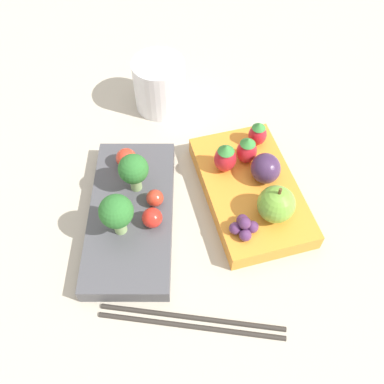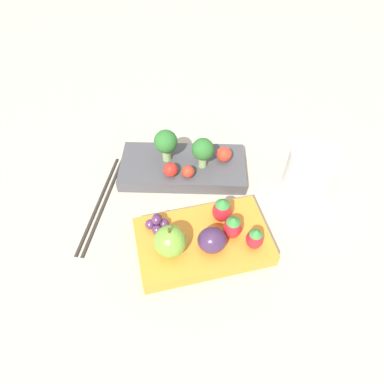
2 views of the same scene
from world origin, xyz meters
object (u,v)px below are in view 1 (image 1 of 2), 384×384
Objects in this scene: strawberry_1 at (258,134)px; drinking_cup at (159,85)px; cherry_tomato_2 at (155,198)px; chopsticks_pair at (192,321)px; bento_box_fruit at (250,190)px; broccoli_floret_1 at (134,170)px; strawberry_0 at (247,150)px; grape_cluster at (244,227)px; bento_box_savoury at (132,215)px; broccoli_floret_0 at (116,212)px; plum at (266,168)px; apple at (276,204)px; cherry_tomato_1 at (152,218)px; strawberry_2 at (225,158)px; cherry_tomato_0 at (126,158)px.

drinking_cup is (0.12, 0.13, -0.00)m from strawberry_1.
cherry_tomato_2 reaches higher than chopsticks_pair.
bento_box_fruit is 0.13m from cherry_tomato_2.
strawberry_0 is (0.03, -0.15, -0.01)m from broccoli_floret_1.
chopsticks_pair is at bearing 143.53° from grape_cluster.
strawberry_0 is 0.04m from strawberry_1.
bento_box_savoury is at bearing 98.42° from bento_box_fruit.
cherry_tomato_2 is (-0.03, -0.02, -0.03)m from broccoli_floret_1.
strawberry_1 is (0.06, -0.17, -0.02)m from broccoli_floret_1.
plum is at bearing -71.83° from broccoli_floret_0.
strawberry_1 is at bearing -14.94° from bento_box_fruit.
drinking_cup reaches higher than strawberry_1.
apple is 0.06m from plum.
cherry_tomato_1 is 0.60× the size of strawberry_0.
apple reaches higher than bento_box_savoury.
strawberry_2 is 0.21m from chopsticks_pair.
cherry_tomato_2 is at bearing 63.42° from grape_cluster.
cherry_tomato_0 is 0.10m from cherry_tomato_1.
cherry_tomato_0 is 0.15m from drinking_cup.
broccoli_floret_0 is (-0.03, 0.01, 0.05)m from bento_box_savoury.
drinking_cup is at bearing 28.74° from apple.
broccoli_floret_0 is (-0.05, 0.17, 0.05)m from bento_box_fruit.
plum is 0.20× the size of chopsticks_pair.
cherry_tomato_0 reaches higher than cherry_tomato_2.
bento_box_savoury is 0.16m from chopsticks_pair.
bento_box_savoury is 3.98× the size of broccoli_floret_1.
strawberry_2 is 0.22× the size of chopsticks_pair.
cherry_tomato_2 is (-0.02, 0.13, 0.02)m from bento_box_fruit.
strawberry_1 is at bearing -25.48° from chopsticks_pair.
strawberry_1 is (0.12, 0.00, -0.00)m from apple.
apple reaches higher than strawberry_0.
grape_cluster is (-0.14, 0.04, -0.01)m from strawberry_1.
apple is (-0.05, -0.02, 0.04)m from bento_box_fruit.
broccoli_floret_1 is at bearing 70.70° from apple.
broccoli_floret_1 is at bearing 89.88° from plum.
bento_box_savoury is 0.16m from bento_box_fruit.
cherry_tomato_0 is (0.10, -0.01, -0.03)m from broccoli_floret_0.
apple and drinking_cup have the same top height.
strawberry_1 is at bearing -34.64° from strawberry_0.
cherry_tomato_1 is at bearing 174.99° from drinking_cup.
broccoli_floret_1 reaches higher than plum.
broccoli_floret_0 is at bearing 165.99° from drinking_cup.
drinking_cup reaches higher than strawberry_2.
broccoli_floret_1 reaches higher than cherry_tomato_0.
bento_box_fruit is 3.68× the size of broccoli_floret_1.
drinking_cup is at bearing 2.72° from chopsticks_pair.
bento_box_savoury is 10.52× the size of cherry_tomato_2.
cherry_tomato_1 is (-0.02, -0.03, 0.02)m from bento_box_savoury.
strawberry_2 is (0.05, -0.13, 0.04)m from bento_box_savoury.
strawberry_1 is at bearing -16.37° from grape_cluster.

